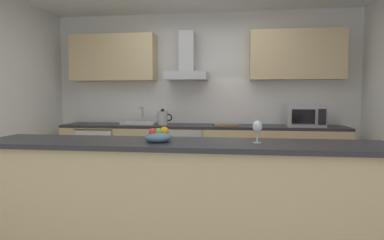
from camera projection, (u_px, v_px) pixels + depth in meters
ground at (185, 224)px, 3.40m from camera, size 5.67×4.59×0.02m
wall_back at (203, 98)px, 5.14m from camera, size 5.67×0.12×2.60m
backsplash_tile at (203, 102)px, 5.08m from camera, size 3.97×0.02×0.66m
counter_back at (200, 155)px, 4.83m from camera, size 4.11×0.60×0.90m
counter_island at (180, 198)px, 2.71m from camera, size 3.35×0.64×0.95m
upper_cabinets at (202, 57)px, 4.87m from camera, size 4.05×0.32×0.70m
oven at (186, 155)px, 4.83m from camera, size 0.60×0.62×0.80m
refrigerator at (101, 155)px, 5.00m from camera, size 0.58×0.60×0.85m
microwave at (305, 116)px, 4.54m from camera, size 0.50×0.38×0.30m
sink at (140, 122)px, 4.90m from camera, size 0.50×0.40×0.26m
kettle at (163, 118)px, 4.80m from camera, size 0.29×0.15×0.24m
range_hood at (187, 65)px, 4.86m from camera, size 0.62×0.45×0.72m
wine_glass at (257, 127)px, 2.59m from camera, size 0.08×0.08×0.18m
fruit_bowl at (158, 137)px, 2.65m from camera, size 0.22×0.22×0.13m
chopping_board at (225, 125)px, 4.70m from camera, size 0.39×0.30×0.02m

